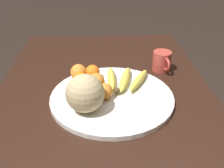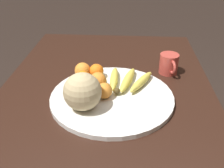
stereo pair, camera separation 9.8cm
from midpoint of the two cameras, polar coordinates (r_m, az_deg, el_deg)
kitchen_table at (r=1.09m, az=1.15°, el=-7.42°), size 1.38×0.88×0.75m
fruit_bowl at (r=1.01m, az=2.78°, el=-2.92°), size 0.47×0.47×0.02m
melon at (r=0.90m, az=-3.39°, el=-1.77°), size 0.13×0.13×0.13m
banana_bunch at (r=1.07m, az=4.57°, el=0.90°), size 0.20×0.26×0.03m
orange_front_left at (r=1.06m, az=-3.74°, el=1.28°), size 0.06×0.06×0.06m
orange_front_right at (r=0.97m, az=1.04°, el=-1.55°), size 0.06×0.06×0.06m
orange_mid_center at (r=1.11m, az=-3.92°, el=2.89°), size 0.07×0.07×0.07m
orange_back_left at (r=1.03m, az=-0.38°, el=0.69°), size 0.07×0.07×0.07m
orange_back_right at (r=1.11m, az=-0.89°, el=2.79°), size 0.06×0.06×0.06m
orange_top_small at (r=1.00m, az=-3.66°, el=-0.86°), size 0.06×0.06×0.06m
produce_tag at (r=1.01m, az=-0.45°, el=-2.19°), size 0.08×0.05×0.00m
ceramic_mug at (r=1.22m, az=14.58°, el=4.20°), size 0.12×0.08×0.09m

